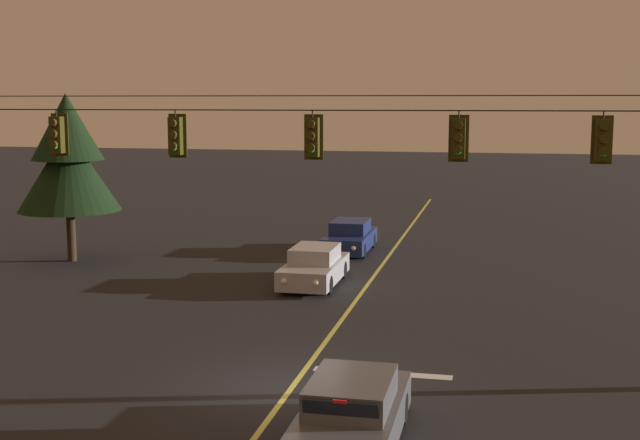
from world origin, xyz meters
TOP-DOWN VIEW (x-y plane):
  - ground_plane at (0.00, 0.00)m, footprint 180.00×180.00m
  - lane_centre_stripe at (0.00, 8.20)m, footprint 0.14×60.00m
  - stop_bar_paint at (1.90, 1.60)m, footprint 3.40×0.36m
  - signal_span_assembly at (0.00, 2.20)m, footprint 21.00×0.32m
  - traffic_light_leftmost at (-6.86, 2.18)m, footprint 0.48×0.41m
  - traffic_light_left_inner at (-3.55, 2.18)m, footprint 0.48×0.41m
  - traffic_light_centre at (0.03, 2.18)m, footprint 0.48×0.41m
  - traffic_light_right_inner at (3.57, 2.18)m, footprint 0.48×0.41m
  - traffic_light_rightmost at (6.83, 2.18)m, footprint 0.48×0.41m
  - car_waiting_near_lane at (1.94, -2.83)m, footprint 1.80×4.33m
  - car_oncoming_lead at (-1.88, 10.89)m, footprint 1.80×4.42m
  - car_oncoming_trailing at (-1.80, 17.62)m, footprint 1.80×4.42m
  - tree_verge_near at (-12.65, 13.11)m, footprint 4.16×4.16m

SIDE VIEW (x-z plane):
  - ground_plane at x=0.00m, z-range 0.00..0.00m
  - lane_centre_stripe at x=0.00m, z-range 0.00..0.01m
  - stop_bar_paint at x=1.90m, z-range 0.00..0.01m
  - car_oncoming_lead at x=-1.88m, z-range -0.05..1.34m
  - car_oncoming_trailing at x=-1.80m, z-range -0.05..1.34m
  - car_waiting_near_lane at x=1.94m, z-range -0.05..1.34m
  - signal_span_assembly at x=0.00m, z-range 0.16..7.90m
  - tree_verge_near at x=-12.65m, z-range 0.82..7.70m
  - traffic_light_leftmost at x=-6.86m, z-range 5.08..6.30m
  - traffic_light_left_inner at x=-3.55m, z-range 5.08..6.30m
  - traffic_light_centre at x=0.03m, z-range 5.08..6.30m
  - traffic_light_right_inner at x=3.57m, z-range 5.08..6.30m
  - traffic_light_rightmost at x=6.83m, z-range 5.08..6.30m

